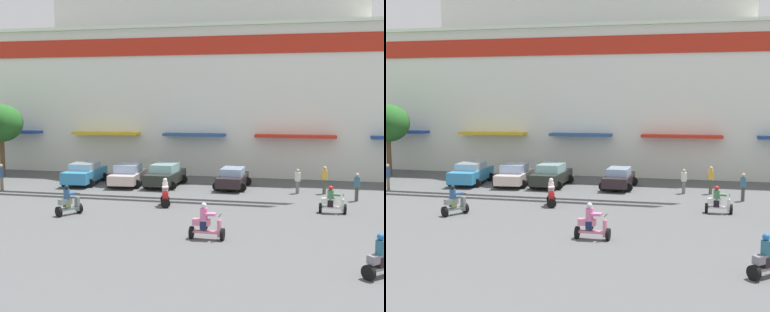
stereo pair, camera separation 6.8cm
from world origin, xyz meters
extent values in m
plane|color=#555657|center=(0.00, 13.00, 0.00)|extent=(128.00, 128.00, 0.00)
cube|color=white|center=(0.00, 36.73, 5.62)|extent=(37.33, 13.46, 11.24)
cube|color=red|center=(0.00, 29.94, 9.86)|extent=(34.35, 0.12, 1.34)
cube|color=silver|center=(0.00, 29.90, 11.36)|extent=(37.33, 0.70, 0.24)
cube|color=#23429C|center=(-15.23, 29.45, 3.22)|extent=(4.48, 1.10, 0.20)
cube|color=gold|center=(-7.29, 29.45, 3.22)|extent=(5.36, 1.10, 0.20)
cube|color=#2C4F8A|center=(-0.20, 29.45, 3.22)|extent=(4.68, 1.10, 0.20)
cube|color=red|center=(7.26, 29.45, 3.22)|extent=(5.78, 1.10, 0.20)
cylinder|color=brown|center=(-14.61, 26.63, 1.48)|extent=(0.36, 0.36, 2.95)
ellipsoid|color=#276125|center=(-14.61, 26.63, 4.07)|extent=(3.20, 3.36, 2.86)
cube|color=#3389BD|center=(-6.96, 24.69, 0.66)|extent=(2.04, 4.42, 0.77)
cube|color=#97ACBC|center=(-6.96, 24.69, 1.27)|extent=(1.67, 2.25, 0.46)
cylinder|color=black|center=(-7.93, 25.98, 0.30)|extent=(0.61, 0.20, 0.60)
cylinder|color=black|center=(-6.13, 26.08, 0.30)|extent=(0.61, 0.20, 0.60)
cylinder|color=black|center=(-7.79, 23.30, 0.30)|extent=(0.61, 0.20, 0.60)
cylinder|color=black|center=(-5.98, 23.40, 0.30)|extent=(0.61, 0.20, 0.60)
cube|color=beige|center=(-3.81, 24.85, 0.59)|extent=(2.13, 4.25, 0.64)
cube|color=#91ABD1|center=(-3.81, 24.85, 1.20)|extent=(1.71, 2.18, 0.56)
cylinder|color=black|center=(-4.81, 26.04, 0.30)|extent=(0.61, 0.22, 0.60)
cylinder|color=black|center=(-3.03, 26.19, 0.30)|extent=(0.61, 0.22, 0.60)
cylinder|color=black|center=(-4.59, 23.50, 0.30)|extent=(0.61, 0.22, 0.60)
cylinder|color=black|center=(-2.81, 23.65, 0.30)|extent=(0.61, 0.22, 0.60)
cube|color=#262924|center=(-1.23, 25.05, 0.63)|extent=(1.95, 4.25, 0.73)
cube|color=#90C2C3|center=(-1.23, 25.05, 1.27)|extent=(1.62, 2.15, 0.54)
cylinder|color=black|center=(-2.07, 26.38, 0.30)|extent=(0.61, 0.19, 0.60)
cylinder|color=black|center=(-0.29, 26.31, 0.30)|extent=(0.61, 0.19, 0.60)
cylinder|color=black|center=(-2.18, 23.79, 0.30)|extent=(0.61, 0.19, 0.60)
cylinder|color=black|center=(-0.40, 23.72, 0.30)|extent=(0.61, 0.19, 0.60)
cube|color=black|center=(3.35, 25.23, 0.59)|extent=(1.71, 3.98, 0.64)
cube|color=#93ADD2|center=(3.35, 25.23, 1.14)|extent=(1.43, 2.00, 0.46)
cylinder|color=black|center=(2.58, 26.47, 0.30)|extent=(0.60, 0.18, 0.60)
cylinder|color=black|center=(4.19, 26.43, 0.30)|extent=(0.60, 0.18, 0.60)
cylinder|color=black|center=(2.52, 24.03, 0.30)|extent=(0.60, 0.18, 0.60)
cylinder|color=black|center=(4.13, 23.99, 0.30)|extent=(0.60, 0.18, 0.60)
cylinder|color=black|center=(0.69, 18.31, 0.26)|extent=(0.54, 0.29, 0.52)
cylinder|color=black|center=(0.34, 19.42, 0.26)|extent=(0.54, 0.29, 0.52)
cube|color=red|center=(0.51, 18.86, 0.32)|extent=(0.57, 1.06, 0.10)
cube|color=red|center=(0.45, 19.06, 0.69)|extent=(0.48, 0.71, 0.28)
cube|color=red|center=(0.65, 18.42, 0.49)|extent=(0.35, 0.23, 0.68)
cylinder|color=black|center=(0.66, 18.40, 1.03)|extent=(0.51, 0.19, 0.04)
cube|color=black|center=(0.48, 18.97, 0.57)|extent=(0.39, 0.36, 0.36)
cylinder|color=silver|center=(0.48, 18.97, 1.04)|extent=(0.40, 0.40, 0.57)
sphere|color=silver|center=(0.48, 18.97, 1.43)|extent=(0.25, 0.25, 0.25)
cube|color=silver|center=(0.56, 18.73, 1.07)|extent=(0.46, 0.52, 0.10)
cylinder|color=black|center=(-3.37, 16.15, 0.26)|extent=(0.51, 0.40, 0.52)
cylinder|color=black|center=(-4.02, 15.15, 0.26)|extent=(0.51, 0.40, 0.52)
cube|color=gray|center=(-3.70, 15.65, 0.32)|extent=(0.81, 1.04, 0.10)
cube|color=gray|center=(-3.81, 15.47, 0.73)|extent=(0.62, 0.73, 0.28)
cube|color=gray|center=(-3.43, 16.05, 0.51)|extent=(0.34, 0.29, 0.71)
cylinder|color=black|center=(-3.42, 16.07, 1.07)|extent=(0.46, 0.31, 0.04)
cube|color=#697450|center=(-3.76, 15.55, 0.61)|extent=(0.42, 0.41, 0.36)
cylinder|color=#2F527E|center=(-3.76, 15.55, 1.06)|extent=(0.44, 0.44, 0.55)
sphere|color=black|center=(-3.76, 15.55, 1.45)|extent=(0.25, 0.25, 0.25)
cube|color=#2F527E|center=(-3.62, 15.77, 1.09)|extent=(0.52, 0.55, 0.10)
cylinder|color=black|center=(10.20, 9.09, 0.26)|extent=(0.46, 0.48, 0.52)
cube|color=slate|center=(10.68, 9.55, 0.32)|extent=(1.04, 1.00, 0.10)
cube|color=slate|center=(10.51, 9.38, 0.66)|extent=(0.74, 0.73, 0.28)
cube|color=black|center=(10.59, 9.45, 0.54)|extent=(0.42, 0.42, 0.36)
cylinder|color=#2D657B|center=(10.59, 9.45, 1.00)|extent=(0.45, 0.45, 0.56)
sphere|color=#215FAB|center=(10.59, 9.45, 1.39)|extent=(0.25, 0.25, 0.25)
cylinder|color=black|center=(10.11, 19.01, 0.26)|extent=(0.14, 0.52, 0.52)
cylinder|color=black|center=(8.88, 19.01, 0.26)|extent=(0.14, 0.52, 0.52)
cube|color=silver|center=(9.50, 19.01, 0.32)|extent=(1.09, 0.28, 0.10)
cube|color=silver|center=(9.27, 19.01, 0.65)|extent=(0.69, 0.30, 0.28)
cube|color=silver|center=(9.99, 19.01, 0.46)|extent=(0.14, 0.32, 0.64)
cylinder|color=black|center=(10.02, 19.01, 0.99)|extent=(0.04, 0.52, 0.04)
cube|color=black|center=(9.37, 19.01, 0.53)|extent=(0.28, 0.32, 0.36)
cylinder|color=#437751|center=(9.37, 19.01, 0.96)|extent=(0.32, 0.32, 0.51)
sphere|color=red|center=(9.37, 19.01, 1.33)|extent=(0.25, 0.25, 0.25)
cube|color=#437751|center=(9.64, 19.01, 0.99)|extent=(0.44, 0.34, 0.10)
cylinder|color=black|center=(4.75, 12.73, 0.26)|extent=(0.16, 0.52, 0.52)
cylinder|color=black|center=(3.40, 12.77, 0.26)|extent=(0.16, 0.52, 0.52)
cube|color=#D27491|center=(4.07, 12.75, 0.32)|extent=(1.19, 0.31, 0.10)
cube|color=#D27491|center=(3.83, 12.76, 0.73)|extent=(0.76, 0.32, 0.28)
cube|color=#D27491|center=(4.61, 12.73, 0.51)|extent=(0.15, 0.32, 0.71)
cylinder|color=black|center=(4.64, 12.73, 1.07)|extent=(0.05, 0.52, 0.04)
cube|color=#182248|center=(3.94, 12.75, 0.61)|extent=(0.29, 0.33, 0.36)
cylinder|color=pink|center=(3.94, 12.75, 1.07)|extent=(0.33, 0.33, 0.55)
sphere|color=silver|center=(3.94, 12.75, 1.45)|extent=(0.25, 0.25, 0.25)
cube|color=pink|center=(4.23, 12.75, 1.10)|extent=(0.45, 0.35, 0.10)
cylinder|color=slate|center=(7.59, 24.28, 0.39)|extent=(0.30, 0.30, 0.78)
cylinder|color=silver|center=(7.59, 24.28, 1.06)|extent=(0.48, 0.48, 0.55)
sphere|color=tan|center=(7.59, 24.28, 1.44)|extent=(0.22, 0.22, 0.22)
cylinder|color=#766B59|center=(-11.08, 21.05, 0.45)|extent=(0.29, 0.29, 0.90)
cylinder|color=#2D4F7B|center=(-11.08, 21.05, 1.21)|extent=(0.47, 0.47, 0.61)
sphere|color=tan|center=(-11.08, 21.05, 1.63)|extent=(0.23, 0.23, 0.23)
cylinder|color=#434940|center=(11.00, 22.61, 0.41)|extent=(0.28, 0.28, 0.82)
cylinder|color=#37657E|center=(11.00, 22.61, 1.12)|extent=(0.46, 0.46, 0.61)
sphere|color=tan|center=(11.00, 22.61, 1.54)|extent=(0.22, 0.22, 0.22)
cylinder|color=#495142|center=(9.23, 24.48, 0.45)|extent=(0.27, 0.27, 0.91)
cylinder|color=gold|center=(9.23, 24.48, 1.21)|extent=(0.44, 0.44, 0.61)
sphere|color=tan|center=(9.23, 24.48, 1.63)|extent=(0.23, 0.23, 0.23)
camera|label=1|loc=(8.14, -8.01, 5.96)|focal=47.85mm
camera|label=2|loc=(8.21, -8.00, 5.96)|focal=47.85mm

